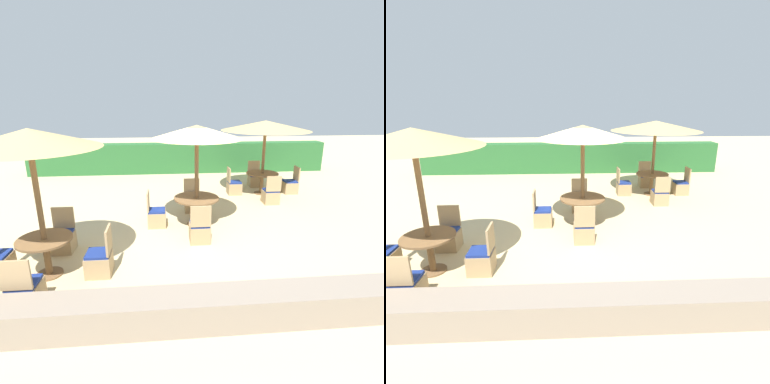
# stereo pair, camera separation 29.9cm
# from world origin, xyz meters

# --- Properties ---
(ground_plane) EXTENTS (40.00, 40.00, 0.00)m
(ground_plane) POSITION_xyz_m (0.00, 0.00, 0.00)
(ground_plane) COLOR #C6B284
(hedge_row) EXTENTS (13.00, 0.70, 1.30)m
(hedge_row) POSITION_xyz_m (0.00, 6.65, 0.65)
(hedge_row) COLOR #28602D
(hedge_row) RESTS_ON ground_plane
(stone_border) EXTENTS (10.00, 0.56, 0.50)m
(stone_border) POSITION_xyz_m (0.00, -3.02, 0.25)
(stone_border) COLOR gray
(stone_border) RESTS_ON ground_plane
(parasol_center) EXTENTS (2.21, 2.21, 2.56)m
(parasol_center) POSITION_xyz_m (0.12, 0.62, 2.38)
(parasol_center) COLOR brown
(parasol_center) RESTS_ON ground_plane
(round_table_center) EXTENTS (1.15, 1.15, 0.74)m
(round_table_center) POSITION_xyz_m (0.12, 0.62, 0.60)
(round_table_center) COLOR brown
(round_table_center) RESTS_ON ground_plane
(patio_chair_center_north) EXTENTS (0.46, 0.46, 0.93)m
(patio_chair_center_north) POSITION_xyz_m (0.10, 1.65, 0.26)
(patio_chair_center_north) COLOR tan
(patio_chair_center_north) RESTS_ON ground_plane
(patio_chair_center_west) EXTENTS (0.46, 0.46, 0.93)m
(patio_chair_center_west) POSITION_xyz_m (-0.92, 0.63, 0.26)
(patio_chair_center_west) COLOR tan
(patio_chair_center_west) RESTS_ON ground_plane
(patio_chair_center_south) EXTENTS (0.46, 0.46, 0.93)m
(patio_chair_center_south) POSITION_xyz_m (0.09, -0.37, 0.26)
(patio_chair_center_south) COLOR tan
(patio_chair_center_south) RESTS_ON ground_plane
(parasol_back_right) EXTENTS (2.93, 2.93, 2.49)m
(parasol_back_right) POSITION_xyz_m (2.66, 3.14, 2.32)
(parasol_back_right) COLOR brown
(parasol_back_right) RESTS_ON ground_plane
(round_table_back_right) EXTENTS (1.09, 1.09, 0.74)m
(round_table_back_right) POSITION_xyz_m (2.66, 3.14, 0.58)
(round_table_back_right) COLOR brown
(round_table_back_right) RESTS_ON ground_plane
(patio_chair_back_right_east) EXTENTS (0.46, 0.46, 0.93)m
(patio_chair_back_right_east) POSITION_xyz_m (3.69, 3.11, 0.26)
(patio_chair_back_right_east) COLOR tan
(patio_chair_back_right_east) RESTS_ON ground_plane
(patio_chair_back_right_north) EXTENTS (0.46, 0.46, 0.93)m
(patio_chair_back_right_north) POSITION_xyz_m (2.71, 4.11, 0.26)
(patio_chair_back_right_north) COLOR tan
(patio_chair_back_right_north) RESTS_ON ground_plane
(patio_chair_back_right_south) EXTENTS (0.46, 0.46, 0.93)m
(patio_chair_back_right_south) POSITION_xyz_m (2.62, 2.09, 0.26)
(patio_chair_back_right_south) COLOR tan
(patio_chair_back_right_south) RESTS_ON ground_plane
(patio_chair_back_right_west) EXTENTS (0.46, 0.46, 0.93)m
(patio_chair_back_right_west) POSITION_xyz_m (1.69, 3.18, 0.26)
(patio_chair_back_right_west) COLOR tan
(patio_chair_back_right_west) RESTS_ON ground_plane
(parasol_front_left) EXTENTS (2.36, 2.36, 2.69)m
(parasol_front_left) POSITION_xyz_m (-2.87, -1.48, 2.52)
(parasol_front_left) COLOR brown
(parasol_front_left) RESTS_ON ground_plane
(round_table_front_left) EXTENTS (0.97, 0.97, 0.74)m
(round_table_front_left) POSITION_xyz_m (-2.87, -1.48, 0.56)
(round_table_front_left) COLOR brown
(round_table_front_left) RESTS_ON ground_plane
(patio_chair_front_left_east) EXTENTS (0.46, 0.46, 0.93)m
(patio_chair_front_left_east) POSITION_xyz_m (-1.92, -1.53, 0.26)
(patio_chair_front_left_east) COLOR tan
(patio_chair_front_left_east) RESTS_ON ground_plane
(patio_chair_front_left_south) EXTENTS (0.46, 0.46, 0.93)m
(patio_chair_front_left_south) POSITION_xyz_m (-2.88, -2.40, 0.26)
(patio_chair_front_left_south) COLOR tan
(patio_chair_front_left_south) RESTS_ON ground_plane
(patio_chair_front_left_north) EXTENTS (0.46, 0.46, 0.93)m
(patio_chair_front_left_north) POSITION_xyz_m (-2.89, -0.54, 0.26)
(patio_chair_front_left_north) COLOR tan
(patio_chair_front_left_north) RESTS_ON ground_plane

